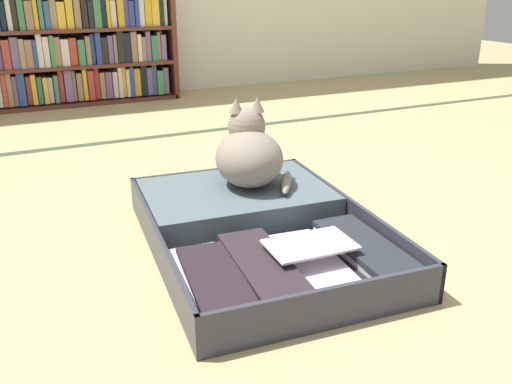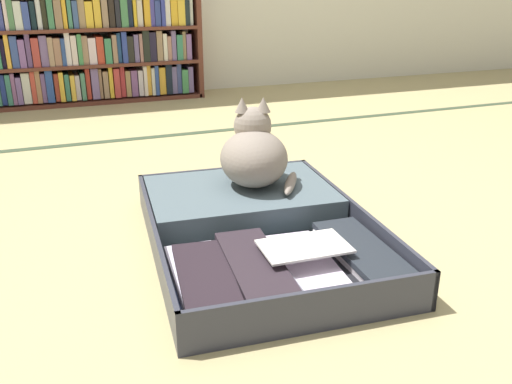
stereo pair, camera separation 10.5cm
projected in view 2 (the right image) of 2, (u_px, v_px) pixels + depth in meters
The scene contains 5 objects.
ground_plane at pixel (297, 244), 1.56m from camera, with size 10.00×10.00×0.00m, color tan.
tatami_border at pixel (187, 134), 2.69m from camera, with size 4.80×0.05×0.00m.
bookshelf at pixel (66, 49), 3.25m from camera, with size 1.61×0.24×0.68m.
open_suitcase at pixel (254, 225), 1.58m from camera, with size 0.66×0.89×0.10m.
black_cat at pixel (254, 154), 1.71m from camera, with size 0.30×0.32×0.27m.
Camera 2 is at (-0.61, -1.27, 0.71)m, focal length 38.00 mm.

